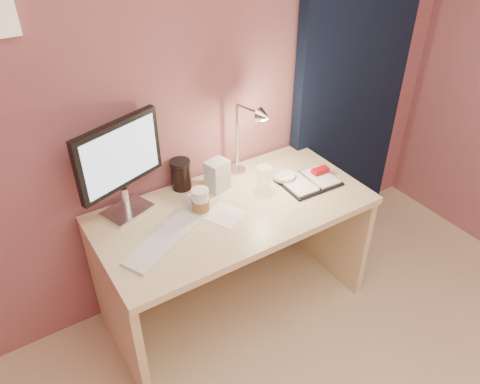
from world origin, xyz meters
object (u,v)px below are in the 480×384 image
planner (310,181)px  clear_cup (264,178)px  bowl (283,177)px  product_box (217,175)px  keyboard (164,240)px  monitor (119,161)px  dark_jar (181,176)px  desk (227,233)px  coffee_cup (201,203)px  desk_lamp (243,138)px  lotion_bottle (194,198)px

planner → clear_cup: 0.27m
bowl → product_box: product_box is taller
keyboard → product_box: size_ratio=2.64×
monitor → dark_jar: size_ratio=3.34×
keyboard → clear_cup: (0.63, 0.10, 0.06)m
bowl → monitor: bearing=167.1°
clear_cup → bowl: bearing=5.6°
desk → coffee_cup: bearing=-168.9°
planner → product_box: size_ratio=1.84×
planner → keyboard: bearing=-176.3°
desk → keyboard: 0.49m
planner → desk_lamp: bearing=149.7°
clear_cup → dark_jar: 0.44m
clear_cup → desk_lamp: 0.24m
planner → bowl: size_ratio=2.41×
desk → planner: 0.54m
desk → planner: (0.47, -0.11, 0.24)m
desk → product_box: (0.01, 0.11, 0.31)m
coffee_cup → lotion_bottle: (-0.00, 0.06, -0.01)m
product_box → dark_jar: bearing=128.3°
coffee_cup → product_box: 0.23m
clear_cup → product_box: (-0.20, 0.13, 0.02)m
keyboard → desk: bearing=-9.1°
bowl → dark_jar: dark_jar is taller
lotion_bottle → dark_jar: dark_jar is taller
desk → monitor: size_ratio=2.83×
clear_cup → product_box: size_ratio=0.81×
desk → monitor: (-0.47, 0.18, 0.52)m
monitor → dark_jar: bearing=-11.6°
lotion_bottle → desk_lamp: (0.33, 0.06, 0.22)m
lotion_bottle → product_box: 0.20m
clear_cup → desk_lamp: (-0.06, 0.12, 0.21)m
planner → dark_jar: 0.70m
keyboard → desk_lamp: (0.57, 0.22, 0.26)m
desk → product_box: bearing=83.0°
planner → dark_jar: bearing=153.8°
dark_jar → product_box: 0.19m
desk → desk_lamp: size_ratio=3.20×
desk_lamp → desk: bearing=-167.0°
coffee_cup → clear_cup: 0.38m
planner → bowl: (-0.11, 0.10, 0.01)m
desk → clear_cup: 0.37m
dark_jar → bowl: bearing=-25.1°
desk_lamp → dark_jar: bearing=139.3°
desk → clear_cup: (0.22, -0.03, 0.29)m
keyboard → lotion_bottle: 0.29m
product_box → desk: bearing=-112.3°
monitor → coffee_cup: 0.44m
monitor → clear_cup: monitor is taller
planner → desk: bearing=169.3°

